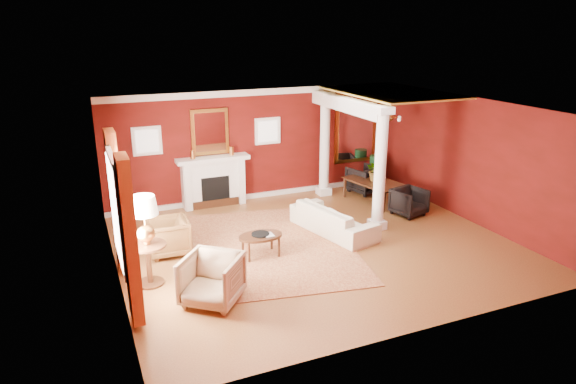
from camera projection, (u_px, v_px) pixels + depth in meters
name	position (u px, v px, depth m)	size (l,w,h in m)	color
ground	(316.00, 245.00, 10.88)	(8.00, 8.00, 0.00)	brown
room_shell	(318.00, 153.00, 10.26)	(8.04, 7.04, 2.92)	#660F0E
fireplace	(214.00, 181.00, 13.10)	(1.85, 0.42, 1.29)	white
overmantel_mirror	(210.00, 132.00, 12.83)	(0.95, 0.07, 1.15)	gold
flank_window_left	(147.00, 141.00, 12.29)	(0.70, 0.07, 0.70)	white
flank_window_right	(268.00, 131.00, 13.45)	(0.70, 0.07, 0.70)	white
left_window	(121.00, 217.00, 8.47)	(0.21, 2.55, 2.60)	white
column_front	(380.00, 168.00, 11.33)	(0.36, 0.36, 2.80)	white
column_back	(325.00, 144.00, 13.70)	(0.36, 0.36, 2.80)	white
header_beam	(347.00, 105.00, 12.36)	(0.30, 3.20, 0.32)	white
amber_ceiling	(391.00, 92.00, 12.58)	(2.30, 3.40, 0.04)	gold
dining_mirror	(355.00, 132.00, 14.50)	(1.30, 0.07, 1.70)	gold
chandelier	(390.00, 117.00, 12.84)	(0.60, 0.62, 0.75)	#BC7D3B
crown_trim	(258.00, 92.00, 13.03)	(8.00, 0.08, 0.16)	white
base_trim	(260.00, 195.00, 13.89)	(8.00, 0.08, 0.12)	white
rug	(272.00, 246.00, 10.82)	(3.26, 4.34, 0.02)	maroon
sofa	(334.00, 215.00, 11.43)	(2.17, 0.63, 0.85)	white
armchair_leopard	(168.00, 235.00, 10.36)	(0.80, 0.75, 0.82)	black
armchair_stripe	(212.00, 277.00, 8.51)	(0.89, 0.84, 0.92)	tan
coffee_table	(260.00, 237.00, 10.25)	(0.90, 0.90, 0.46)	#32190E
coffee_book	(264.00, 230.00, 10.15)	(0.18, 0.02, 0.25)	#32190E
side_table	(145.00, 225.00, 8.90)	(0.67, 0.67, 1.67)	#32190E
dining_table	(375.00, 185.00, 13.43)	(1.62, 0.57, 0.90)	#32190E
dining_chair_near	(409.00, 201.00, 12.51)	(0.71, 0.66, 0.73)	black
dining_chair_far	(365.00, 178.00, 14.19)	(0.79, 0.74, 0.82)	black
green_urn	(375.00, 175.00, 14.63)	(0.40, 0.40, 0.95)	#133C1E
potted_plant	(376.00, 160.00, 13.27)	(0.51, 0.57, 0.44)	#26591E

